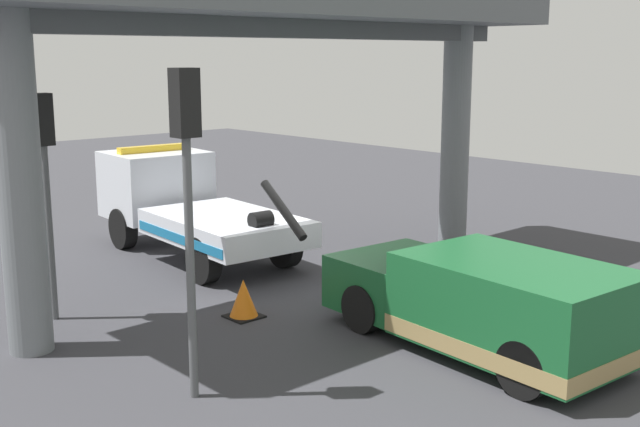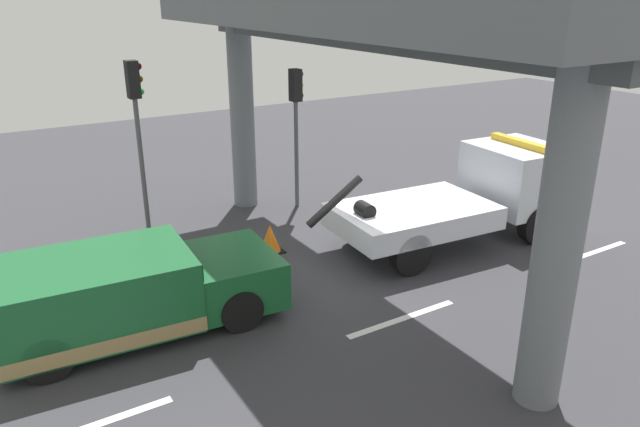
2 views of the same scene
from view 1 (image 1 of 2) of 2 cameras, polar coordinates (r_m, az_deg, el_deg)
name	(u,v)px [view 1 (image 1 of 2)]	position (r m, az deg, el deg)	size (l,w,h in m)	color
ground_plane	(296,291)	(16.32, -1.75, -5.57)	(60.00, 40.00, 0.10)	#38383D
lane_stripe_west	(633,336)	(14.63, 21.56, -8.19)	(2.60, 0.16, 0.01)	silver
lane_stripe_mid	(377,267)	(17.90, 4.09, -3.88)	(2.60, 0.16, 0.01)	silver
lane_stripe_east	(221,226)	(22.33, -7.14, -0.87)	(2.60, 0.16, 0.01)	silver
tow_truck_white	(183,203)	(19.35, -9.79, 0.78)	(7.32, 2.80, 2.46)	silver
towed_van_green	(485,304)	(13.05, 11.78, -6.38)	(5.33, 2.53, 1.58)	#195B2D
overpass_structure	(285,8)	(15.83, -2.50, 14.50)	(3.60, 12.83, 6.42)	slate
traffic_light_near	(186,163)	(10.64, -9.60, 3.61)	(0.39, 0.32, 4.54)	#515456
traffic_light_far	(44,156)	(14.64, -19.22, 3.90)	(0.39, 0.32, 4.05)	#515456
traffic_cone_orange	(244,299)	(14.54, -5.51, -6.15)	(0.60, 0.60, 0.71)	orange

